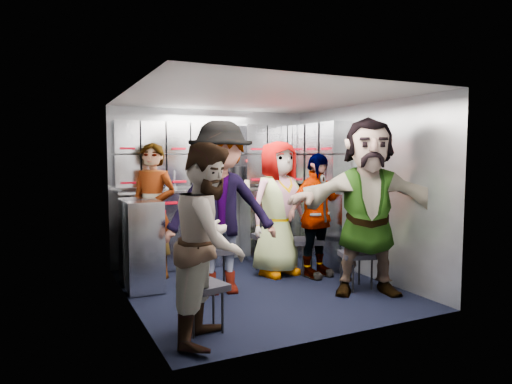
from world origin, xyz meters
name	(u,v)px	position (x,y,z in m)	size (l,w,h in m)	color
floor	(260,288)	(0.00, 0.00, 0.00)	(3.00, 3.00, 0.00)	black
wall_back	(213,186)	(0.00, 1.50, 1.05)	(2.80, 0.04, 2.10)	gray
wall_left	(130,200)	(-1.40, 0.00, 1.05)	(0.04, 3.00, 2.10)	gray
wall_right	(362,190)	(1.40, 0.00, 1.05)	(0.04, 3.00, 2.10)	gray
ceiling	(260,97)	(0.00, 0.00, 2.10)	(2.80, 3.00, 0.02)	silver
cart_bank_back	(218,227)	(0.00, 1.29, 0.49)	(2.68, 0.38, 0.99)	#969BA5
cart_bank_left	(141,244)	(-1.19, 0.56, 0.49)	(0.38, 0.76, 0.99)	#969BA5
counter	(218,189)	(0.00, 1.29, 1.01)	(2.68, 0.42, 0.03)	#B3B5BA
locker_bank_back	(216,154)	(0.00, 1.35, 1.49)	(2.68, 0.28, 0.82)	#969BA5
locker_bank_right	(320,154)	(1.25, 0.70, 1.49)	(0.28, 1.00, 0.82)	#969BA5
right_cabinet	(324,228)	(1.25, 0.60, 0.50)	(0.28, 1.20, 1.00)	#969BA5
coffee_niche	(227,156)	(0.18, 1.41, 1.47)	(0.46, 0.16, 0.84)	black
red_latch_strip	(223,201)	(0.00, 1.09, 0.88)	(2.60, 0.02, 0.03)	#A60112
jump_seat_near_left	(203,289)	(-0.97, -0.92, 0.36)	(0.41, 0.40, 0.41)	black
jump_seat_mid_left	(216,252)	(-0.45, 0.20, 0.41)	(0.44, 0.42, 0.47)	black
jump_seat_center	(271,239)	(0.46, 0.61, 0.42)	(0.41, 0.39, 0.47)	black
jump_seat_mid_right	(308,243)	(0.82, 0.32, 0.39)	(0.47, 0.46, 0.44)	black
jump_seat_near_right	(356,256)	(0.95, -0.49, 0.36)	(0.43, 0.42, 0.41)	black
attendant_standing	(153,211)	(-0.96, 0.94, 0.81)	(0.59, 0.39, 1.63)	black
attendant_arc_a	(210,242)	(-0.97, -1.10, 0.79)	(0.77, 0.60, 1.58)	black
attendant_arc_b	(221,208)	(-0.45, 0.02, 0.92)	(1.19, 0.68, 1.84)	black
attendant_arc_c	(278,208)	(0.46, 0.43, 0.83)	(0.81, 0.52, 1.65)	black
attendant_arc_d	(316,216)	(0.82, 0.14, 0.75)	(0.88, 0.37, 1.50)	black
attendant_arc_e	(368,206)	(0.95, -0.67, 0.94)	(1.74, 0.56, 1.88)	black
bottle_left	(167,181)	(-0.72, 1.24, 1.14)	(0.06, 0.06, 0.23)	white
bottle_mid	(174,180)	(-0.62, 1.24, 1.16)	(0.06, 0.06, 0.25)	white
bottle_right	(266,179)	(0.70, 1.24, 1.14)	(0.07, 0.07, 0.23)	white
cup_left	(153,187)	(-0.89, 1.23, 1.08)	(0.08, 0.08, 0.11)	tan
cup_right	(247,184)	(0.41, 1.23, 1.08)	(0.08, 0.08, 0.10)	tan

